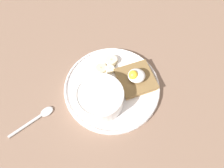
# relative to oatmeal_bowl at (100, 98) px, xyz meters

# --- Properties ---
(ground_plane) EXTENTS (1.20, 1.20, 0.02)m
(ground_plane) POSITION_rel_oatmeal_bowl_xyz_m (-0.03, -0.05, -0.05)
(ground_plane) COLOR #7B5F4E
(ground_plane) RESTS_ON ground
(plate) EXTENTS (0.27, 0.27, 0.02)m
(plate) POSITION_rel_oatmeal_bowl_xyz_m (-0.03, -0.05, -0.03)
(plate) COLOR white
(plate) RESTS_ON ground_plane
(oatmeal_bowl) EXTENTS (0.13, 0.13, 0.05)m
(oatmeal_bowl) POSITION_rel_oatmeal_bowl_xyz_m (0.00, 0.00, 0.00)
(oatmeal_bowl) COLOR white
(oatmeal_bowl) RESTS_ON plate
(toast_slice) EXTENTS (0.13, 0.13, 0.01)m
(toast_slice) POSITION_rel_oatmeal_bowl_xyz_m (-0.09, -0.07, -0.02)
(toast_slice) COLOR brown
(toast_slice) RESTS_ON plate
(poached_egg) EXTENTS (0.05, 0.04, 0.03)m
(poached_egg) POSITION_rel_oatmeal_bowl_xyz_m (-0.09, -0.07, 0.00)
(poached_egg) COLOR white
(poached_egg) RESTS_ON toast_slice
(banana_slice_front) EXTENTS (0.04, 0.04, 0.01)m
(banana_slice_front) POSITION_rel_oatmeal_bowl_xyz_m (-0.02, -0.10, -0.02)
(banana_slice_front) COLOR beige
(banana_slice_front) RESTS_ON plate
(banana_slice_left) EXTENTS (0.05, 0.05, 0.02)m
(banana_slice_left) POSITION_rel_oatmeal_bowl_xyz_m (0.01, -0.10, -0.02)
(banana_slice_left) COLOR beige
(banana_slice_left) RESTS_ON plate
(banana_slice_back) EXTENTS (0.05, 0.05, 0.02)m
(banana_slice_back) POSITION_rel_oatmeal_bowl_xyz_m (-0.02, -0.13, -0.02)
(banana_slice_back) COLOR beige
(banana_slice_back) RESTS_ON plate
(spoon) EXTENTS (0.11, 0.10, 0.01)m
(spoon) POSITION_rel_oatmeal_bowl_xyz_m (0.16, 0.05, -0.03)
(spoon) COLOR silver
(spoon) RESTS_ON ground_plane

